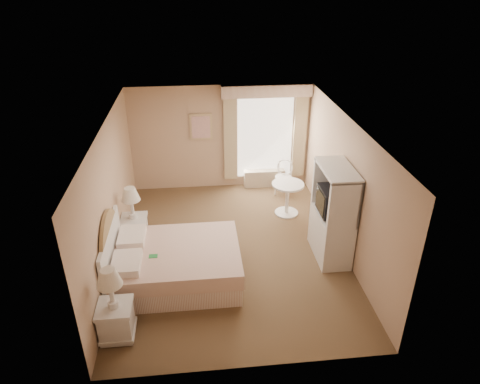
{
  "coord_description": "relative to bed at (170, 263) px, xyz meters",
  "views": [
    {
      "loc": [
        -0.56,
        -6.74,
        4.8
      ],
      "look_at": [
        0.2,
        0.3,
        1.08
      ],
      "focal_mm": 32.0,
      "sensor_mm": 36.0,
      "label": 1
    }
  ],
  "objects": [
    {
      "name": "nightstand_near",
      "position": [
        -0.72,
        -1.2,
        0.1
      ],
      "size": [
        0.49,
        0.49,
        1.2
      ],
      "color": "silver",
      "rests_on": "room"
    },
    {
      "name": "cafe_chair",
      "position": [
        2.57,
        3.04,
        0.12
      ],
      "size": [
        0.52,
        0.52,
        0.82
      ],
      "rotation": [
        0.0,
        0.0,
        -0.4
      ],
      "color": "white",
      "rests_on": "room"
    },
    {
      "name": "framed_art",
      "position": [
        0.67,
        3.51,
        1.19
      ],
      "size": [
        0.52,
        0.04,
        0.62
      ],
      "color": "tan",
      "rests_on": "room"
    },
    {
      "name": "bed",
      "position": [
        0.0,
        0.0,
        0.0
      ],
      "size": [
        2.14,
        1.67,
        1.48
      ],
      "color": "tan",
      "rests_on": "room"
    },
    {
      "name": "nightstand_far",
      "position": [
        -0.72,
        1.23,
        0.09
      ],
      "size": [
        0.49,
        0.49,
        1.19
      ],
      "color": "silver",
      "rests_on": "room"
    },
    {
      "name": "room",
      "position": [
        1.12,
        0.79,
        0.89
      ],
      "size": [
        4.21,
        5.51,
        2.51
      ],
      "color": "brown",
      "rests_on": "ground"
    },
    {
      "name": "window",
      "position": [
        2.17,
        3.45,
        0.98
      ],
      "size": [
        2.05,
        0.22,
        2.51
      ],
      "color": "white",
      "rests_on": "room"
    },
    {
      "name": "armoire",
      "position": [
        2.93,
        0.44,
        0.39
      ],
      "size": [
        0.54,
        1.08,
        1.79
      ],
      "color": "silver",
      "rests_on": "room"
    },
    {
      "name": "round_table",
      "position": [
        2.45,
        2.03,
        0.13
      ],
      "size": [
        0.69,
        0.69,
        0.73
      ],
      "color": "white",
      "rests_on": "room"
    }
  ]
}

